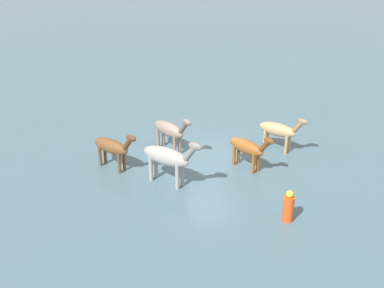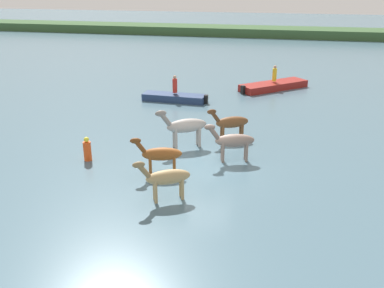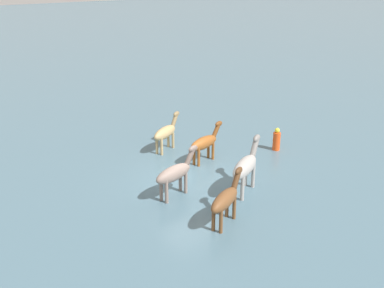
{
  "view_description": "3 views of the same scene",
  "coord_description": "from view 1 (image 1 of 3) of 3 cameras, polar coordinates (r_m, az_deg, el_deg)",
  "views": [
    {
      "loc": [
        -16.22,
        8.26,
        9.27
      ],
      "look_at": [
        0.13,
        0.29,
        0.67
      ],
      "focal_mm": 45.71,
      "sensor_mm": 36.0,
      "label": 1
    },
    {
      "loc": [
        3.35,
        -17.15,
        7.87
      ],
      "look_at": [
        -0.43,
        -0.47,
        1.19
      ],
      "focal_mm": 39.78,
      "sensor_mm": 36.0,
      "label": 2
    },
    {
      "loc": [
        8.91,
        14.38,
        8.55
      ],
      "look_at": [
        -0.7,
        -0.93,
        1.19
      ],
      "focal_mm": 41.9,
      "sensor_mm": 36.0,
      "label": 3
    }
  ],
  "objects": [
    {
      "name": "ground_plane",
      "position": [
        20.43,
        0.9,
        -1.7
      ],
      "size": [
        183.37,
        183.37,
        0.0
      ],
      "primitive_type": "plane",
      "color": "#476675"
    },
    {
      "name": "horse_chestnut_trailing",
      "position": [
        21.09,
        10.15,
        1.6
      ],
      "size": [
        2.08,
        1.34,
        1.7
      ],
      "rotation": [
        0.0,
        0.0,
        3.64
      ],
      "color": "tan",
      "rests_on": "ground_plane"
    },
    {
      "name": "horse_mid_herd",
      "position": [
        18.09,
        -2.81,
        -1.54
      ],
      "size": [
        2.43,
        1.69,
        2.02
      ],
      "rotation": [
        0.0,
        0.0,
        3.68
      ],
      "color": "#9E9993",
      "rests_on": "ground_plane"
    },
    {
      "name": "horse_rear_stallion",
      "position": [
        19.34,
        6.54,
        -0.42
      ],
      "size": [
        2.18,
        0.97,
        1.69
      ],
      "rotation": [
        0.0,
        0.0,
        3.43
      ],
      "color": "brown",
      "rests_on": "ground_plane"
    },
    {
      "name": "horse_gray_outer",
      "position": [
        20.66,
        -2.61,
        1.64
      ],
      "size": [
        2.31,
        1.03,
        1.8
      ],
      "rotation": [
        0.0,
        0.0,
        3.43
      ],
      "color": "gray",
      "rests_on": "ground_plane"
    },
    {
      "name": "buoy_channel_marker",
      "position": [
        16.53,
        11.2,
        -7.25
      ],
      "size": [
        0.36,
        0.36,
        1.14
      ],
      "color": "#E54C19",
      "rests_on": "ground_plane"
    },
    {
      "name": "horse_dark_mare",
      "position": [
        19.45,
        -9.26,
        -0.34
      ],
      "size": [
        2.14,
        1.36,
        1.75
      ],
      "rotation": [
        0.0,
        0.0,
        3.63
      ],
      "color": "brown",
      "rests_on": "ground_plane"
    }
  ]
}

